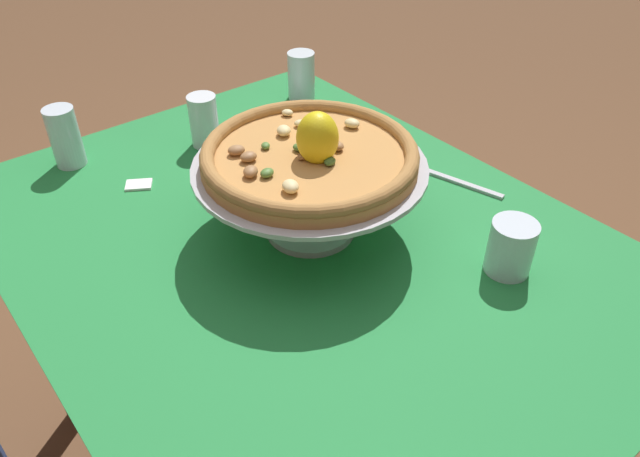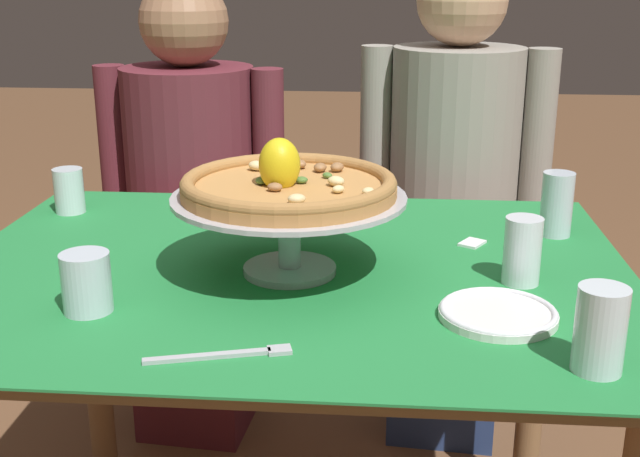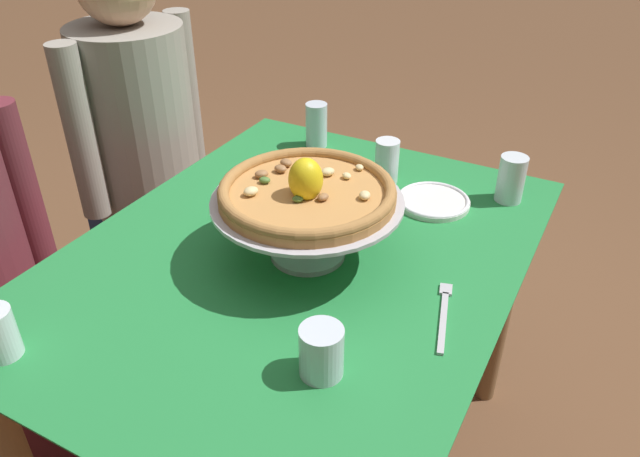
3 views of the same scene
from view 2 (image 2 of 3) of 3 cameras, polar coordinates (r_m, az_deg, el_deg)
name	(u,v)px [view 2 (image 2 of 3)]	position (r m, az deg, el deg)	size (l,w,h in m)	color
dining_table	(290,324)	(1.45, -2.16, -6.73)	(1.18, 0.90, 0.73)	olive
pizza_stand	(289,214)	(1.35, -2.19, 1.01)	(0.39, 0.39, 0.14)	#B7B7C1
pizza	(288,184)	(1.33, -2.24, 3.16)	(0.36, 0.36, 0.10)	#BC8447
water_glass_front_left	(87,286)	(1.26, -16.10, -3.91)	(0.07, 0.07, 0.09)	silver
water_glass_front_right	(600,336)	(1.10, 19.08, -7.14)	(0.07, 0.07, 0.11)	silver
water_glass_back_left	(69,194)	(1.78, -17.24, 2.36)	(0.06, 0.06, 0.09)	silver
water_glass_back_right	(556,209)	(1.62, 16.31, 1.36)	(0.06, 0.06, 0.12)	silver
water_glass_side_right	(522,255)	(1.36, 14.03, -1.84)	(0.06, 0.06, 0.11)	white
side_plate	(498,313)	(1.23, 12.42, -5.84)	(0.18, 0.18, 0.02)	white
dinner_fork	(227,355)	(1.10, -6.55, -8.81)	(0.20, 0.07, 0.01)	#B7B7C1
sugar_packet	(472,243)	(1.54, 10.67, -1.02)	(0.05, 0.04, 0.01)	white
diner_left	(194,222)	(2.16, -8.86, 0.47)	(0.49, 0.36, 1.21)	maroon
diner_right	(451,215)	(2.14, 9.22, 0.95)	(0.48, 0.36, 1.26)	navy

